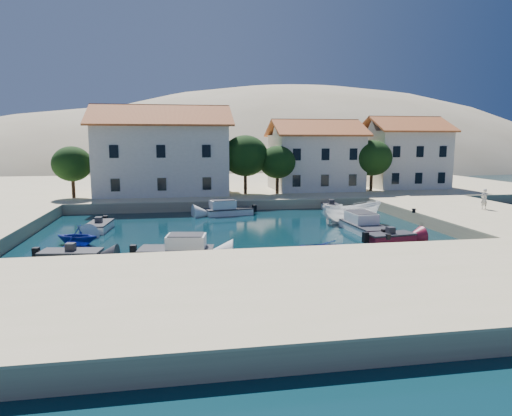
# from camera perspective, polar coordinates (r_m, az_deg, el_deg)

# --- Properties ---
(ground) EXTENTS (400.00, 400.00, 0.00)m
(ground) POSITION_cam_1_polar(r_m,az_deg,el_deg) (25.59, 0.45, -7.18)
(ground) COLOR black
(ground) RESTS_ON ground
(quay_south) EXTENTS (52.00, 12.00, 1.00)m
(quay_south) POSITION_cam_1_polar(r_m,az_deg,el_deg) (19.83, 3.59, -10.39)
(quay_south) COLOR #C3B585
(quay_south) RESTS_ON ground
(quay_east) EXTENTS (11.00, 20.00, 1.00)m
(quay_east) POSITION_cam_1_polar(r_m,az_deg,el_deg) (42.81, 25.91, -0.98)
(quay_east) COLOR #C3B585
(quay_east) RESTS_ON ground
(quay_north) EXTENTS (80.00, 36.00, 1.00)m
(quay_north) POSITION_cam_1_polar(r_m,az_deg,el_deg) (62.90, -3.91, 2.63)
(quay_north) COLOR #C3B585
(quay_north) RESTS_ON ground
(hills) EXTENTS (254.00, 176.00, 99.00)m
(hills) POSITION_cam_1_polar(r_m,az_deg,el_deg) (153.00, -0.17, -2.93)
(hills) COLOR tan
(hills) RESTS_ON ground
(building_left) EXTENTS (14.70, 9.45, 9.70)m
(building_left) POSITION_cam_1_polar(r_m,az_deg,el_deg) (52.28, -11.65, 7.25)
(building_left) COLOR beige
(building_left) RESTS_ON quay_north
(building_mid) EXTENTS (10.50, 8.40, 8.30)m
(building_mid) POSITION_cam_1_polar(r_m,az_deg,el_deg) (55.73, 7.37, 6.69)
(building_mid) COLOR beige
(building_mid) RESTS_ON quay_north
(building_right) EXTENTS (9.45, 8.40, 8.80)m
(building_right) POSITION_cam_1_polar(r_m,az_deg,el_deg) (61.24, 17.96, 6.74)
(building_right) COLOR beige
(building_right) RESTS_ON quay_north
(trees) EXTENTS (37.30, 5.30, 6.45)m
(trees) POSITION_cam_1_polar(r_m,az_deg,el_deg) (50.53, 0.37, 6.14)
(trees) COLOR #382314
(trees) RESTS_ON quay_north
(bollards) EXTENTS (29.36, 9.56, 0.30)m
(bollards) POSITION_cam_1_polar(r_m,az_deg,el_deg) (29.58, 4.47, -2.76)
(bollards) COLOR black
(bollards) RESTS_ON ground
(motorboat_grey_sw) EXTENTS (3.56, 1.97, 1.25)m
(motorboat_grey_sw) POSITION_cam_1_polar(r_m,az_deg,el_deg) (28.49, -22.11, -5.57)
(motorboat_grey_sw) COLOR #2D2D31
(motorboat_grey_sw) RESTS_ON ground
(cabin_cruiser_south) EXTENTS (4.56, 2.53, 1.60)m
(cabin_cruiser_south) POSITION_cam_1_polar(r_m,az_deg,el_deg) (27.35, -9.94, -5.24)
(cabin_cruiser_south) COLOR white
(cabin_cruiser_south) RESTS_ON ground
(rowboat_south) EXTENTS (4.73, 3.72, 0.89)m
(rowboat_south) POSITION_cam_1_polar(r_m,az_deg,el_deg) (28.52, 9.86, -5.66)
(rowboat_south) COLOR navy
(rowboat_south) RESTS_ON ground
(motorboat_red_se) EXTENTS (3.42, 1.85, 1.25)m
(motorboat_red_se) POSITION_cam_1_polar(r_m,az_deg,el_deg) (32.51, 16.43, -3.60)
(motorboat_red_se) COLOR maroon
(motorboat_red_se) RESTS_ON ground
(cabin_cruiser_east) EXTENTS (2.28, 5.26, 1.60)m
(cabin_cruiser_east) POSITION_cam_1_polar(r_m,az_deg,el_deg) (35.49, 13.47, -2.19)
(cabin_cruiser_east) COLOR white
(cabin_cruiser_east) RESTS_ON ground
(boat_east) EXTENTS (5.27, 2.16, 2.01)m
(boat_east) POSITION_cam_1_polar(r_m,az_deg,el_deg) (39.06, 11.85, -1.88)
(boat_east) COLOR white
(boat_east) RESTS_ON ground
(motorboat_white_ne) EXTENTS (1.86, 3.44, 1.25)m
(motorboat_white_ne) POSITION_cam_1_polar(r_m,az_deg,el_deg) (45.89, 9.39, 0.09)
(motorboat_white_ne) COLOR white
(motorboat_white_ne) RESTS_ON ground
(rowboat_west) EXTENTS (3.45, 3.22, 1.48)m
(rowboat_west) POSITION_cam_1_polar(r_m,az_deg,el_deg) (32.83, -21.40, -4.25)
(rowboat_west) COLOR navy
(rowboat_west) RESTS_ON ground
(motorboat_white_west) EXTENTS (1.90, 3.67, 1.25)m
(motorboat_white_west) POSITION_cam_1_polar(r_m,az_deg,el_deg) (37.23, -19.03, -2.21)
(motorboat_white_west) COLOR white
(motorboat_white_west) RESTS_ON ground
(cabin_cruiser_north) EXTENTS (4.61, 2.61, 1.60)m
(cabin_cruiser_north) POSITION_cam_1_polar(r_m,az_deg,el_deg) (42.57, -3.42, -0.22)
(cabin_cruiser_north) COLOR white
(cabin_cruiser_north) RESTS_ON ground
(pedestrian) EXTENTS (0.68, 0.47, 1.78)m
(pedestrian) POSITION_cam_1_polar(r_m,az_deg,el_deg) (43.84, 26.62, 1.01)
(pedestrian) COLOR beige
(pedestrian) RESTS_ON quay_east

